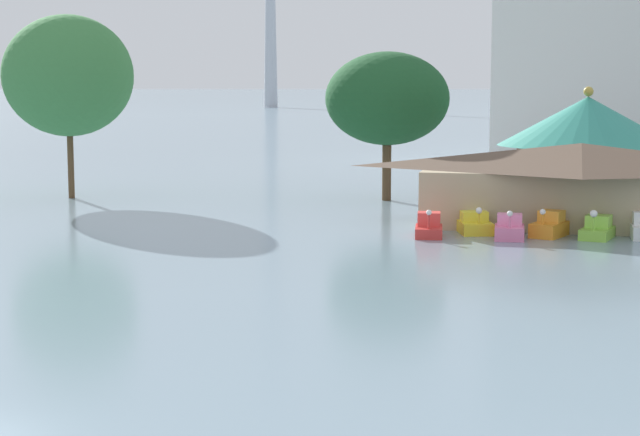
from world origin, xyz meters
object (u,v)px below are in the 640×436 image
Objects in this scene: shoreline_tree_tall_left at (68,76)px; green_roof_pavilion at (587,142)px; pedal_boat_pink at (509,229)px; pedal_boat_lime at (597,229)px; boathouse at (580,183)px; pedal_boat_red at (429,227)px; pedal_boat_orange at (549,226)px; shoreline_tree_mid at (387,99)px; pedal_boat_yellow at (475,225)px.

green_roof_pavilion is at bearing 10.64° from shoreline_tree_tall_left.
pedal_boat_pink is 0.79× the size of pedal_boat_lime.
boathouse is (3.71, 6.15, 2.00)m from pedal_boat_pink.
green_roof_pavilion reaches higher than pedal_boat_red.
pedal_boat_orange is at bearing -96.85° from green_roof_pavilion.
pedal_boat_orange is 0.98× the size of pedal_boat_lime.
pedal_boat_lime is 5.37m from boathouse.
pedal_boat_yellow is at bearing -63.68° from shoreline_tree_mid.
pedal_boat_orange is at bearing 96.24° from pedal_boat_red.
shoreline_tree_mid is (-11.51, 15.32, 6.59)m from pedal_boat_orange.
shoreline_tree_mid is (-7.45, 15.07, 6.67)m from pedal_boat_yellow.
pedal_boat_red is 1.16× the size of pedal_boat_pink.
shoreline_tree_mid is at bearing -167.21° from green_roof_pavilion.
boathouse reaches higher than pedal_boat_pink.
shoreline_tree_tall_left is (-27.49, 13.13, 8.25)m from pedal_boat_red.
pedal_boat_red is 31.56m from shoreline_tree_tall_left.
boathouse is at bearing -179.21° from pedal_boat_orange.
pedal_boat_lime is at bearing -89.04° from green_roof_pavilion.
shoreline_tree_tall_left reaches higher than pedal_boat_orange.
shoreline_tree_tall_left reaches higher than shoreline_tree_mid.
boathouse is at bearing -156.65° from pedal_boat_lime.
pedal_boat_orange is 18.90m from green_roof_pavilion.
pedal_boat_yellow is 0.26× the size of shoreline_tree_mid.
green_roof_pavilion is (6.27, 18.18, 3.63)m from pedal_boat_yellow.
pedal_boat_pink is at bearing -22.29° from shoreline_tree_tall_left.
pedal_boat_red is 9.03m from pedal_boat_lime.
pedal_boat_orange reaches higher than pedal_boat_red.
pedal_boat_lime is 39.16m from shoreline_tree_tall_left.
shoreline_tree_tall_left is (-36.42, 11.79, 8.26)m from pedal_boat_lime.
shoreline_tree_tall_left reaches higher than pedal_boat_yellow.
pedal_boat_orange is (6.40, 1.48, 0.05)m from pedal_boat_red.
pedal_boat_lime reaches higher than pedal_boat_red.
shoreline_tree_mid reaches higher than pedal_boat_lime.
shoreline_tree_tall_left is at bearing -94.89° from pedal_boat_lime.
green_roof_pavilion is (8.62, 19.91, 3.61)m from pedal_boat_red.
green_roof_pavilion is 0.96× the size of shoreline_tree_tall_left.
shoreline_tree_mid reaches higher than pedal_boat_red.
shoreline_tree_tall_left is (-33.89, 11.65, 8.19)m from pedal_boat_orange.
shoreline_tree_mid is at bearing -169.87° from pedal_boat_yellow.
shoreline_tree_tall_left is (-35.53, 6.90, 6.22)m from boathouse.
green_roof_pavilion is at bearing 164.89° from pedal_boat_pink.
pedal_boat_yellow is 18.09m from shoreline_tree_mid.
green_roof_pavilion is at bearing 12.79° from shoreline_tree_mid.
pedal_boat_lime is at bearing -47.77° from shoreline_tree_mid.
boathouse is at bearing 145.96° from pedal_boat_pink.
shoreline_tree_mid reaches higher than pedal_boat_yellow.
pedal_boat_pink is 20.60m from green_roof_pavilion.
green_roof_pavilion reaches higher than boathouse.
green_roof_pavilion is at bearing -167.04° from pedal_boat_orange.
boathouse is 1.48× the size of shoreline_tree_tall_left.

